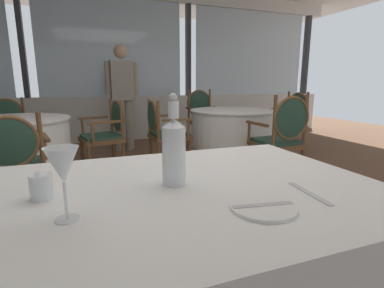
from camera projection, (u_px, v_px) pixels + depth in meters
name	position (u px, v px, depth m)	size (l,w,h in m)	color
ground_plane	(177.00, 240.00, 2.06)	(13.69, 13.69, 0.00)	brown
window_wall_far	(115.00, 81.00, 5.45)	(9.50, 0.14, 2.87)	silver
foreground_table	(182.00, 278.00, 1.09)	(1.43, 1.01, 0.74)	white
side_plate	(263.00, 207.00, 0.84)	(0.20, 0.20, 0.01)	white
butter_knife	(263.00, 205.00, 0.83)	(0.18, 0.02, 0.00)	silver
dinner_fork	(309.00, 193.00, 0.95)	(0.21, 0.02, 0.00)	silver
water_bottle	(174.00, 149.00, 1.01)	(0.08, 0.08, 0.32)	white
wine_glass	(62.00, 167.00, 0.74)	(0.09, 0.09, 0.20)	white
water_tumbler	(41.00, 186.00, 0.90)	(0.07, 0.07, 0.08)	white
background_table_0	(232.00, 136.00, 4.04)	(1.18, 1.18, 0.74)	white
dining_chair_0_0	(282.00, 134.00, 3.08)	(0.55, 0.49, 0.98)	brown
dining_chair_0_1	(291.00, 118.00, 4.39)	(0.49, 0.55, 0.97)	brown
dining_chair_0_2	(202.00, 114.00, 4.92)	(0.55, 0.49, 1.00)	brown
dining_chair_0_3	(163.00, 129.00, 3.62)	(0.49, 0.55, 0.90)	brown
background_table_1	(12.00, 153.00, 3.04)	(1.22, 1.22, 0.74)	white
dining_chair_1_0	(108.00, 130.00, 3.55)	(0.55, 0.60, 0.90)	brown
dining_chair_1_1	(8.00, 126.00, 3.85)	(0.60, 0.55, 0.90)	brown
dining_chair_1_3	(12.00, 161.00, 2.16)	(0.60, 0.55, 0.89)	brown
diner_person_0	(122.00, 92.00, 4.64)	(0.53, 0.22, 1.69)	gray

